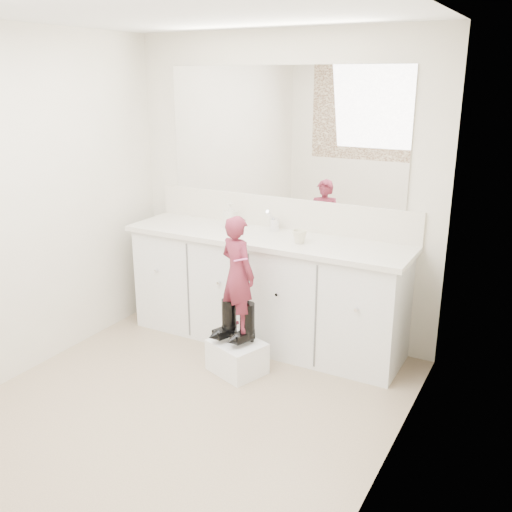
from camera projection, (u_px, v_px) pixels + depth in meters
The scene contains 17 objects.
floor at pixel (176, 415), 3.63m from camera, with size 3.00×3.00×0.00m, color #816D54.
ceiling at pixel (156, 7), 2.91m from camera, with size 3.00×3.00×0.00m, color white.
wall_back at pixel (282, 189), 4.53m from camera, with size 2.60×2.60×0.00m, color beige.
wall_left at pixel (12, 209), 3.86m from camera, with size 3.00×3.00×0.00m, color beige.
wall_right at pixel (390, 268), 2.68m from camera, with size 3.00×3.00×0.00m, color beige.
vanity_cabinet at pixel (265, 291), 4.53m from camera, with size 2.20×0.55×0.85m, color silver.
countertop at pixel (265, 238), 4.38m from camera, with size 2.28×0.58×0.04m, color beige.
backsplash at pixel (281, 213), 4.57m from camera, with size 2.28×0.03×0.25m, color beige.
mirror at pixel (282, 133), 4.38m from camera, with size 2.00×0.02×1.00m, color white.
faucet at pixel (274, 225), 4.50m from camera, with size 0.08×0.08×0.10m, color silver.
cup at pixel (300, 237), 4.17m from camera, with size 0.11×0.11×0.10m, color beige.
soap_bottle at pixel (231, 215), 4.58m from camera, with size 0.09×0.09×0.20m, color beige.
step_stool at pixel (237, 357), 4.13m from camera, with size 0.37×0.31×0.23m, color white.
boot_left at pixel (229, 319), 4.10m from camera, with size 0.11×0.20×0.31m, color black, non-canonical shape.
boot_right at pixel (247, 324), 4.03m from camera, with size 0.11×0.20×0.31m, color black, non-canonical shape.
toddler at pixel (238, 274), 3.96m from camera, with size 0.30×0.20×0.83m, color #A83354.
toothbrush at pixel (240, 260), 3.82m from camera, with size 0.01×0.01×0.14m, color #FF63BD.
Camera 1 is at (1.96, -2.53, 2.07)m, focal length 40.00 mm.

